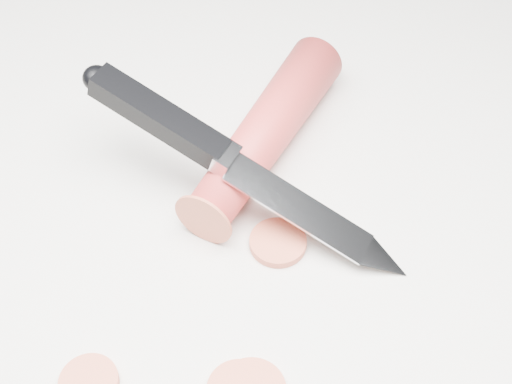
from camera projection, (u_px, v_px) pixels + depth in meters
name	position (u px, v px, depth m)	size (l,w,h in m)	color
ground	(186.00, 253.00, 0.46)	(2.40, 2.40, 0.00)	silver
carrot	(266.00, 132.00, 0.50)	(0.04, 0.04, 0.18)	red
carrot_slice_3	(278.00, 242.00, 0.46)	(0.04, 0.04, 0.01)	#C14E33
carrot_slice_4	(89.00, 383.00, 0.40)	(0.03, 0.03, 0.01)	#C14E33
kitchen_knife	(244.00, 167.00, 0.45)	(0.19, 0.18, 0.08)	#BBBDC2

